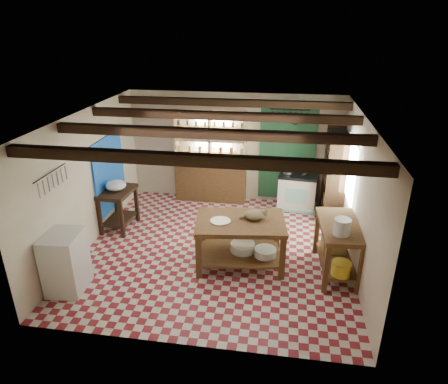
% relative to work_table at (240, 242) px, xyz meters
% --- Properties ---
extents(floor, '(5.00, 5.00, 0.02)m').
position_rel_work_table_xyz_m(floor, '(-0.49, 0.40, -0.45)').
color(floor, maroon).
rests_on(floor, ground).
extents(ceiling, '(5.00, 5.00, 0.02)m').
position_rel_work_table_xyz_m(ceiling, '(-0.49, 0.40, 2.16)').
color(ceiling, '#47464B').
rests_on(ceiling, wall_back).
extents(wall_back, '(5.00, 0.04, 2.60)m').
position_rel_work_table_xyz_m(wall_back, '(-0.49, 2.90, 0.86)').
color(wall_back, beige).
rests_on(wall_back, floor).
extents(wall_front, '(5.00, 0.04, 2.60)m').
position_rel_work_table_xyz_m(wall_front, '(-0.49, -2.10, 0.86)').
color(wall_front, beige).
rests_on(wall_front, floor).
extents(wall_left, '(0.04, 5.00, 2.60)m').
position_rel_work_table_xyz_m(wall_left, '(-2.99, 0.40, 0.86)').
color(wall_left, beige).
rests_on(wall_left, floor).
extents(wall_right, '(0.04, 5.00, 2.60)m').
position_rel_work_table_xyz_m(wall_right, '(2.01, 0.40, 0.86)').
color(wall_right, beige).
rests_on(wall_right, floor).
extents(ceiling_beams, '(5.00, 3.80, 0.15)m').
position_rel_work_table_xyz_m(ceiling_beams, '(-0.49, 0.40, 2.04)').
color(ceiling_beams, '#301D10').
rests_on(ceiling_beams, ceiling).
extents(blue_wall_patch, '(0.04, 1.40, 1.60)m').
position_rel_work_table_xyz_m(blue_wall_patch, '(-2.96, 1.30, 0.66)').
color(blue_wall_patch, blue).
rests_on(blue_wall_patch, wall_left).
extents(green_wall_patch, '(1.30, 0.04, 2.30)m').
position_rel_work_table_xyz_m(green_wall_patch, '(0.76, 2.87, 0.81)').
color(green_wall_patch, '#1E4B2B').
rests_on(green_wall_patch, wall_back).
extents(window_back, '(0.90, 0.02, 0.80)m').
position_rel_work_table_xyz_m(window_back, '(-0.99, 2.88, 1.26)').
color(window_back, silver).
rests_on(window_back, wall_back).
extents(window_right, '(0.02, 1.30, 1.20)m').
position_rel_work_table_xyz_m(window_right, '(1.99, 1.40, 0.96)').
color(window_right, silver).
rests_on(window_right, wall_right).
extents(utensil_rail, '(0.06, 0.90, 0.28)m').
position_rel_work_table_xyz_m(utensil_rail, '(-2.93, -0.80, 1.34)').
color(utensil_rail, black).
rests_on(utensil_rail, wall_left).
extents(pot_rack, '(0.86, 0.12, 0.36)m').
position_rel_work_table_xyz_m(pot_rack, '(0.76, 2.45, 1.74)').
color(pot_rack, black).
rests_on(pot_rack, ceiling).
extents(shelving_unit, '(1.70, 0.34, 2.20)m').
position_rel_work_table_xyz_m(shelving_unit, '(-1.04, 2.71, 0.66)').
color(shelving_unit, '#D7B07C').
rests_on(shelving_unit, floor).
extents(tall_rack, '(0.40, 0.86, 2.00)m').
position_rel_work_table_xyz_m(tall_rack, '(1.79, 2.20, 0.56)').
color(tall_rack, '#301D10').
rests_on(tall_rack, floor).
extents(work_table, '(1.67, 1.23, 0.88)m').
position_rel_work_table_xyz_m(work_table, '(0.00, 0.00, 0.00)').
color(work_table, brown).
rests_on(work_table, floor).
extents(stove, '(0.91, 0.66, 0.85)m').
position_rel_work_table_xyz_m(stove, '(1.04, 2.55, -0.02)').
color(stove, beige).
rests_on(stove, floor).
extents(prep_table, '(0.64, 0.89, 0.88)m').
position_rel_work_table_xyz_m(prep_table, '(-2.69, 0.96, -0.00)').
color(prep_table, '#301D10').
rests_on(prep_table, floor).
extents(white_cabinet, '(0.62, 0.72, 1.01)m').
position_rel_work_table_xyz_m(white_cabinet, '(-2.71, -1.16, 0.06)').
color(white_cabinet, silver).
rests_on(white_cabinet, floor).
extents(right_counter, '(0.75, 1.36, 0.95)m').
position_rel_work_table_xyz_m(right_counter, '(1.69, -0.00, 0.03)').
color(right_counter, brown).
rests_on(right_counter, floor).
extents(cat, '(0.45, 0.39, 0.17)m').
position_rel_work_table_xyz_m(cat, '(0.24, 0.08, 0.53)').
color(cat, '#937F55').
rests_on(cat, work_table).
extents(steel_tray, '(0.40, 0.40, 0.02)m').
position_rel_work_table_xyz_m(steel_tray, '(-0.34, -0.09, 0.45)').
color(steel_tray, '#9D9CA3').
rests_on(steel_tray, work_table).
extents(basin_large, '(0.50, 0.50, 0.15)m').
position_rel_work_table_xyz_m(basin_large, '(0.04, 0.06, -0.13)').
color(basin_large, silver).
rests_on(basin_large, work_table).
extents(basin_small, '(0.44, 0.44, 0.14)m').
position_rel_work_table_xyz_m(basin_small, '(0.46, -0.04, -0.14)').
color(basin_small, silver).
rests_on(basin_small, work_table).
extents(kettle_left, '(0.22, 0.22, 0.23)m').
position_rel_work_table_xyz_m(kettle_left, '(0.79, 2.57, 0.52)').
color(kettle_left, '#9D9CA3').
rests_on(kettle_left, stove).
extents(kettle_right, '(0.19, 0.19, 0.22)m').
position_rel_work_table_xyz_m(kettle_right, '(1.14, 2.54, 0.52)').
color(kettle_right, black).
rests_on(kettle_right, stove).
extents(enamel_bowl, '(0.44, 0.44, 0.21)m').
position_rel_work_table_xyz_m(enamel_bowl, '(-2.69, 0.96, 0.54)').
color(enamel_bowl, silver).
rests_on(enamel_bowl, prep_table).
extents(white_bucket, '(0.29, 0.29, 0.27)m').
position_rel_work_table_xyz_m(white_bucket, '(1.66, -0.35, 0.64)').
color(white_bucket, silver).
rests_on(white_bucket, right_counter).
extents(wicker_basket, '(0.43, 0.36, 0.29)m').
position_rel_work_table_xyz_m(wicker_basket, '(1.67, 0.30, -0.05)').
color(wicker_basket, olive).
rests_on(wicker_basket, right_counter).
extents(yellow_tub, '(0.34, 0.34, 0.23)m').
position_rel_work_table_xyz_m(yellow_tub, '(1.72, -0.45, -0.07)').
color(yellow_tub, gold).
rests_on(yellow_tub, right_counter).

